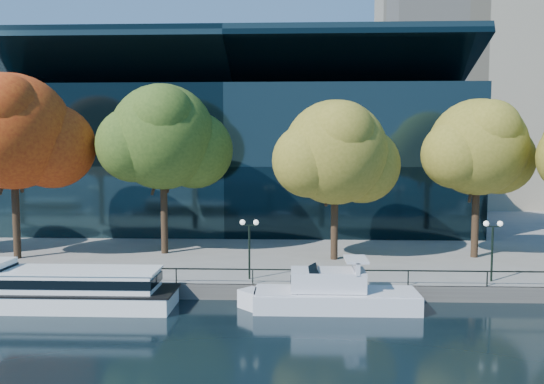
{
  "coord_description": "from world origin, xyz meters",
  "views": [
    {
      "loc": [
        2.53,
        -30.43,
        9.81
      ],
      "look_at": [
        1.08,
        8.0,
        6.59
      ],
      "focal_mm": 35.0,
      "sensor_mm": 36.0,
      "label": 1
    }
  ],
  "objects_px": {
    "cruiser_near": "(329,294)",
    "tree_2": "(165,139)",
    "tour_boat": "(55,288)",
    "lamp_2": "(493,237)",
    "lamp_1": "(249,235)",
    "tree_3": "(337,155)",
    "tree_1": "(15,134)",
    "tree_4": "(480,149)"
  },
  "relations": [
    {
      "from": "cruiser_near",
      "to": "tree_2",
      "type": "distance_m",
      "value": 19.8
    },
    {
      "from": "tour_boat",
      "to": "lamp_2",
      "type": "xyz_separation_m",
      "value": [
        27.68,
        3.62,
        2.74
      ]
    },
    {
      "from": "lamp_1",
      "to": "lamp_2",
      "type": "bearing_deg",
      "value": 0.0
    },
    {
      "from": "tree_3",
      "to": "lamp_2",
      "type": "height_order",
      "value": "tree_3"
    },
    {
      "from": "lamp_2",
      "to": "tree_1",
      "type": "bearing_deg",
      "value": 170.3
    },
    {
      "from": "tree_2",
      "to": "tour_boat",
      "type": "bearing_deg",
      "value": -108.37
    },
    {
      "from": "tour_boat",
      "to": "lamp_2",
      "type": "relative_size",
      "value": 3.81
    },
    {
      "from": "tree_2",
      "to": "tree_3",
      "type": "xyz_separation_m",
      "value": [
        13.99,
        -1.9,
        -1.24
      ]
    },
    {
      "from": "cruiser_near",
      "to": "lamp_1",
      "type": "relative_size",
      "value": 2.72
    },
    {
      "from": "tree_2",
      "to": "lamp_1",
      "type": "xyz_separation_m",
      "value": [
        7.63,
        -8.46,
        -6.53
      ]
    },
    {
      "from": "lamp_2",
      "to": "tree_4",
      "type": "bearing_deg",
      "value": 77.74
    },
    {
      "from": "lamp_1",
      "to": "tree_3",
      "type": "bearing_deg",
      "value": 45.88
    },
    {
      "from": "tour_boat",
      "to": "cruiser_near",
      "type": "height_order",
      "value": "cruiser_near"
    },
    {
      "from": "tree_1",
      "to": "tree_4",
      "type": "height_order",
      "value": "tree_1"
    },
    {
      "from": "lamp_1",
      "to": "tree_1",
      "type": "bearing_deg",
      "value": 162.46
    },
    {
      "from": "tree_2",
      "to": "tree_3",
      "type": "height_order",
      "value": "tree_2"
    },
    {
      "from": "tree_4",
      "to": "lamp_2",
      "type": "height_order",
      "value": "tree_4"
    },
    {
      "from": "tour_boat",
      "to": "tree_4",
      "type": "height_order",
      "value": "tree_4"
    },
    {
      "from": "lamp_1",
      "to": "tree_2",
      "type": "bearing_deg",
      "value": 132.04
    },
    {
      "from": "tree_4",
      "to": "tree_2",
      "type": "bearing_deg",
      "value": 178.49
    },
    {
      "from": "lamp_2",
      "to": "tree_2",
      "type": "bearing_deg",
      "value": 160.33
    },
    {
      "from": "cruiser_near",
      "to": "tree_2",
      "type": "height_order",
      "value": "tree_2"
    },
    {
      "from": "tree_3",
      "to": "tree_4",
      "type": "relative_size",
      "value": 0.99
    },
    {
      "from": "tour_boat",
      "to": "tree_1",
      "type": "height_order",
      "value": "tree_1"
    },
    {
      "from": "lamp_1",
      "to": "tour_boat",
      "type": "bearing_deg",
      "value": -162.73
    },
    {
      "from": "tour_boat",
      "to": "tree_2",
      "type": "distance_m",
      "value": 15.74
    },
    {
      "from": "tree_4",
      "to": "tree_3",
      "type": "bearing_deg",
      "value": -173.84
    },
    {
      "from": "tree_2",
      "to": "tree_1",
      "type": "bearing_deg",
      "value": -167.56
    },
    {
      "from": "tree_2",
      "to": "lamp_2",
      "type": "bearing_deg",
      "value": -19.67
    },
    {
      "from": "tree_1",
      "to": "tree_2",
      "type": "xyz_separation_m",
      "value": [
        11.27,
        2.49,
        -0.37
      ]
    },
    {
      "from": "cruiser_near",
      "to": "lamp_2",
      "type": "distance_m",
      "value": 11.84
    },
    {
      "from": "tour_boat",
      "to": "tree_1",
      "type": "distance_m",
      "value": 15.42
    },
    {
      "from": "lamp_2",
      "to": "lamp_1",
      "type": "bearing_deg",
      "value": 180.0
    },
    {
      "from": "tree_3",
      "to": "cruiser_near",
      "type": "bearing_deg",
      "value": -97.34
    },
    {
      "from": "tree_3",
      "to": "lamp_2",
      "type": "bearing_deg",
      "value": -34.15
    },
    {
      "from": "tour_boat",
      "to": "tree_2",
      "type": "xyz_separation_m",
      "value": [
        4.01,
        12.08,
        9.27
      ]
    },
    {
      "from": "tree_1",
      "to": "lamp_1",
      "type": "xyz_separation_m",
      "value": [
        18.9,
        -5.97,
        -6.9
      ]
    },
    {
      "from": "tree_1",
      "to": "tree_3",
      "type": "bearing_deg",
      "value": 1.34
    },
    {
      "from": "tree_2",
      "to": "lamp_2",
      "type": "relative_size",
      "value": 3.48
    },
    {
      "from": "tree_3",
      "to": "tree_4",
      "type": "bearing_deg",
      "value": 6.16
    },
    {
      "from": "tree_4",
      "to": "lamp_1",
      "type": "xyz_separation_m",
      "value": [
        -17.73,
        -7.79,
        -5.7
      ]
    },
    {
      "from": "cruiser_near",
      "to": "tree_4",
      "type": "bearing_deg",
      "value": 41.4
    }
  ]
}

